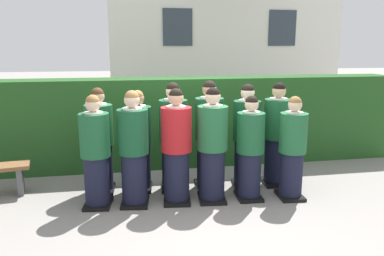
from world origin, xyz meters
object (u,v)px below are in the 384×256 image
Objects in this scene: student_rear_row_3 at (209,137)px; student_front_row_3 at (212,148)px; student_front_row_1 at (134,151)px; student_front_row_5 at (292,151)px; student_front_row_4 at (250,151)px; student_rear_row_1 at (139,143)px; student_front_row_0 at (96,154)px; student_rear_row_5 at (277,137)px; student_rear_row_4 at (246,139)px; student_rear_row_2 at (173,139)px; student_rear_row_0 at (100,143)px; student_in_red_blazer at (176,149)px.

student_front_row_3 is at bearing -97.78° from student_rear_row_3.
student_front_row_5 is (2.32, -0.17, -0.06)m from student_front_row_1.
student_front_row_4 is at bearing 172.03° from student_front_row_5.
student_front_row_3 is at bearing -30.74° from student_rear_row_1.
student_front_row_3 is 1.06× the size of student_rear_row_1.
student_front_row_0 is 1.80m from student_rear_row_3.
student_rear_row_5 reaches higher than student_front_row_4.
student_front_row_3 is 1.28m from student_rear_row_5.
student_front_row_1 reaches higher than student_front_row_4.
student_rear_row_4 is at bearing -178.64° from student_rear_row_5.
student_rear_row_2 reaches higher than student_rear_row_1.
student_front_row_5 is at bearing -48.32° from student_rear_row_4.
student_rear_row_5 is (1.12, -0.08, -0.02)m from student_rear_row_3.
student_front_row_3 is 1.76m from student_rear_row_0.
student_rear_row_3 is 1.12m from student_rear_row_5.
student_front_row_4 is 0.98× the size of student_rear_row_1.
student_rear_row_3 is at bearing -0.89° from student_rear_row_2.
student_front_row_1 is at bearing -157.41° from student_rear_row_3.
student_front_row_0 is at bearing -139.56° from student_rear_row_1.
student_rear_row_3 is 1.02× the size of student_rear_row_5.
student_front_row_0 is 0.93× the size of student_rear_row_3.
student_rear_row_5 is (2.33, 0.42, 0.01)m from student_front_row_1.
student_rear_row_4 is (2.30, -0.20, 0.02)m from student_rear_row_0.
student_front_row_4 reaches higher than student_front_row_5.
student_front_row_3 is at bearing 176.68° from student_front_row_4.
student_rear_row_3 is at bearing 82.22° from student_front_row_3.
student_front_row_3 is 1.20m from student_front_row_5.
student_rear_row_4 reaches higher than student_rear_row_1.
student_front_row_3 is at bearing -4.06° from student_in_red_blazer.
student_rear_row_5 is (2.83, -0.18, 0.02)m from student_rear_row_0.
student_in_red_blazer is 0.98× the size of student_rear_row_2.
student_front_row_0 is 2.23m from student_front_row_4.
student_front_row_0 is at bearing 176.97° from student_front_row_4.
student_rear_row_0 is at bearing 176.28° from student_rear_row_5.
student_rear_row_1 is (-1.60, 0.65, 0.02)m from student_front_row_4.
student_front_row_5 is at bearing -90.23° from student_rear_row_5.
student_front_row_3 is 1.01× the size of student_rear_row_4.
student_rear_row_2 reaches higher than student_front_row_1.
student_front_row_4 is at bearing -101.79° from student_rear_row_4.
student_in_red_blazer is 1.05× the size of student_rear_row_1.
student_rear_row_2 is at bearing 175.07° from student_rear_row_4.
student_rear_row_2 is (0.03, 0.53, 0.02)m from student_in_red_blazer.
student_front_row_0 is 0.95× the size of student_rear_row_5.
student_front_row_4 is 0.63m from student_front_row_5.
student_rear_row_3 is at bearing 148.70° from student_front_row_5.
student_rear_row_0 is at bearing 162.46° from student_front_row_4.
student_rear_row_5 is at bearing 1.36° from student_rear_row_4.
student_front_row_5 is at bearing -5.77° from student_front_row_3.
student_rear_row_3 is 1.03× the size of student_rear_row_4.
student_rear_row_2 is (1.14, -0.10, 0.03)m from student_rear_row_0.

